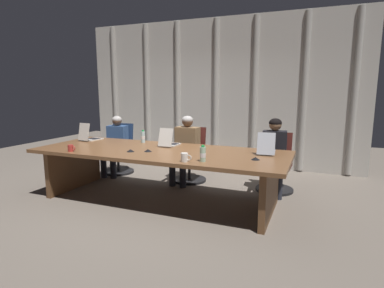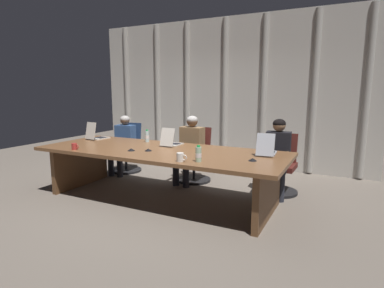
{
  "view_description": "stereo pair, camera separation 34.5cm",
  "coord_description": "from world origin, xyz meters",
  "px_view_note": "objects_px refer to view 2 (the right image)",
  "views": [
    {
      "loc": [
        2.13,
        -3.98,
        1.63
      ],
      "look_at": [
        0.46,
        0.13,
        0.86
      ],
      "focal_mm": 29.44,
      "sensor_mm": 36.0,
      "label": 1
    },
    {
      "loc": [
        2.45,
        -3.84,
        1.63
      ],
      "look_at": [
        0.46,
        0.13,
        0.86
      ],
      "focal_mm": 29.44,
      "sensor_mm": 36.0,
      "label": 2
    }
  ],
  "objects_px": {
    "laptop_left_mid": "(172,142)",
    "office_chair_center": "(280,170)",
    "water_bottle_secondary": "(147,136)",
    "conference_mic_left_side": "(253,159)",
    "conference_mic_right_side": "(148,150)",
    "laptop_center": "(267,150)",
    "person_left_mid": "(190,145)",
    "coffee_mug_near": "(75,146)",
    "conference_mic_middle": "(131,150)",
    "water_bottle_primary": "(198,154)",
    "person_center": "(277,152)",
    "office_chair_left_end": "(127,153)",
    "office_chair_left_mid": "(195,161)",
    "person_left_end": "(123,141)",
    "coffee_mug_far": "(180,157)",
    "laptop_left_end": "(97,136)"
  },
  "relations": [
    {
      "from": "laptop_left_end",
      "to": "laptop_center",
      "type": "relative_size",
      "value": 0.87
    },
    {
      "from": "person_center",
      "to": "water_bottle_secondary",
      "type": "height_order",
      "value": "person_center"
    },
    {
      "from": "laptop_center",
      "to": "office_chair_left_end",
      "type": "xyz_separation_m",
      "value": [
        -2.99,
        0.79,
        -0.45
      ]
    },
    {
      "from": "conference_mic_right_side",
      "to": "person_center",
      "type": "bearing_deg",
      "value": 35.48
    },
    {
      "from": "water_bottle_secondary",
      "to": "conference_mic_middle",
      "type": "distance_m",
      "value": 0.78
    },
    {
      "from": "office_chair_left_end",
      "to": "conference_mic_right_side",
      "type": "height_order",
      "value": "office_chair_left_end"
    },
    {
      "from": "water_bottle_primary",
      "to": "conference_mic_right_side",
      "type": "bearing_deg",
      "value": 162.49
    },
    {
      "from": "water_bottle_primary",
      "to": "coffee_mug_far",
      "type": "relative_size",
      "value": 1.49
    },
    {
      "from": "conference_mic_middle",
      "to": "conference_mic_right_side",
      "type": "height_order",
      "value": "same"
    },
    {
      "from": "laptop_left_mid",
      "to": "person_center",
      "type": "relative_size",
      "value": 0.33
    },
    {
      "from": "laptop_left_end",
      "to": "person_left_mid",
      "type": "relative_size",
      "value": 0.34
    },
    {
      "from": "office_chair_left_mid",
      "to": "coffee_mug_near",
      "type": "bearing_deg",
      "value": -33.13
    },
    {
      "from": "office_chair_left_mid",
      "to": "conference_mic_middle",
      "type": "distance_m",
      "value": 1.5
    },
    {
      "from": "person_left_end",
      "to": "conference_mic_middle",
      "type": "xyz_separation_m",
      "value": [
        1.15,
        -1.23,
        0.14
      ]
    },
    {
      "from": "laptop_left_end",
      "to": "person_left_end",
      "type": "height_order",
      "value": "person_left_end"
    },
    {
      "from": "office_chair_center",
      "to": "conference_mic_right_side",
      "type": "distance_m",
      "value": 2.12
    },
    {
      "from": "laptop_center",
      "to": "coffee_mug_far",
      "type": "xyz_separation_m",
      "value": [
        -0.84,
        -0.9,
        -0.0
      ]
    },
    {
      "from": "office_chair_center",
      "to": "conference_mic_middle",
      "type": "relative_size",
      "value": 8.51
    },
    {
      "from": "laptop_left_end",
      "to": "office_chair_left_end",
      "type": "relative_size",
      "value": 0.42
    },
    {
      "from": "laptop_center",
      "to": "person_left_mid",
      "type": "relative_size",
      "value": 0.39
    },
    {
      "from": "laptop_left_mid",
      "to": "laptop_left_end",
      "type": "bearing_deg",
      "value": 90.65
    },
    {
      "from": "conference_mic_left_side",
      "to": "conference_mic_right_side",
      "type": "height_order",
      "value": "same"
    },
    {
      "from": "person_center",
      "to": "office_chair_left_end",
      "type": "bearing_deg",
      "value": -98.59
    },
    {
      "from": "conference_mic_left_side",
      "to": "person_left_end",
      "type": "bearing_deg",
      "value": 159.44
    },
    {
      "from": "water_bottle_secondary",
      "to": "conference_mic_middle",
      "type": "relative_size",
      "value": 1.91
    },
    {
      "from": "coffee_mug_far",
      "to": "water_bottle_secondary",
      "type": "bearing_deg",
      "value": 139.37
    },
    {
      "from": "laptop_center",
      "to": "conference_mic_left_side",
      "type": "height_order",
      "value": "laptop_center"
    },
    {
      "from": "person_left_mid",
      "to": "office_chair_left_mid",
      "type": "bearing_deg",
      "value": 171.83
    },
    {
      "from": "office_chair_center",
      "to": "water_bottle_primary",
      "type": "bearing_deg",
      "value": -21.69
    },
    {
      "from": "laptop_center",
      "to": "coffee_mug_far",
      "type": "height_order",
      "value": "laptop_center"
    },
    {
      "from": "laptop_left_mid",
      "to": "office_chair_left_mid",
      "type": "xyz_separation_m",
      "value": [
        0.04,
        0.77,
        -0.45
      ]
    },
    {
      "from": "water_bottle_secondary",
      "to": "office_chair_left_mid",
      "type": "bearing_deg",
      "value": 48.5
    },
    {
      "from": "office_chair_left_end",
      "to": "coffee_mug_near",
      "type": "height_order",
      "value": "office_chair_left_end"
    },
    {
      "from": "coffee_mug_near",
      "to": "conference_mic_middle",
      "type": "distance_m",
      "value": 0.85
    },
    {
      "from": "office_chair_left_end",
      "to": "water_bottle_primary",
      "type": "distance_m",
      "value": 2.88
    },
    {
      "from": "office_chair_center",
      "to": "water_bottle_secondary",
      "type": "xyz_separation_m",
      "value": [
        -2.08,
        -0.65,
        0.5
      ]
    },
    {
      "from": "office_chair_left_end",
      "to": "person_left_mid",
      "type": "bearing_deg",
      "value": 78.52
    },
    {
      "from": "person_left_end",
      "to": "person_left_mid",
      "type": "distance_m",
      "value": 1.46
    },
    {
      "from": "laptop_left_end",
      "to": "office_chair_left_end",
      "type": "xyz_separation_m",
      "value": [
        0.03,
        0.8,
        -0.45
      ]
    },
    {
      "from": "water_bottle_primary",
      "to": "laptop_left_mid",
      "type": "bearing_deg",
      "value": 136.15
    },
    {
      "from": "laptop_left_mid",
      "to": "water_bottle_primary",
      "type": "relative_size",
      "value": 1.9
    },
    {
      "from": "office_chair_center",
      "to": "person_left_end",
      "type": "bearing_deg",
      "value": -85.38
    },
    {
      "from": "conference_mic_middle",
      "to": "coffee_mug_far",
      "type": "bearing_deg",
      "value": -16.56
    },
    {
      "from": "water_bottle_secondary",
      "to": "conference_mic_middle",
      "type": "bearing_deg",
      "value": -72.38
    },
    {
      "from": "coffee_mug_far",
      "to": "conference_mic_left_side",
      "type": "distance_m",
      "value": 0.89
    },
    {
      "from": "laptop_left_mid",
      "to": "office_chair_center",
      "type": "height_order",
      "value": "laptop_left_mid"
    },
    {
      "from": "person_left_end",
      "to": "water_bottle_primary",
      "type": "height_order",
      "value": "person_left_end"
    },
    {
      "from": "person_left_end",
      "to": "water_bottle_secondary",
      "type": "distance_m",
      "value": 1.06
    },
    {
      "from": "laptop_center",
      "to": "conference_mic_right_side",
      "type": "xyz_separation_m",
      "value": [
        -1.58,
        -0.51,
        -0.04
      ]
    },
    {
      "from": "laptop_left_end",
      "to": "laptop_center",
      "type": "height_order",
      "value": "laptop_left_end"
    }
  ]
}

